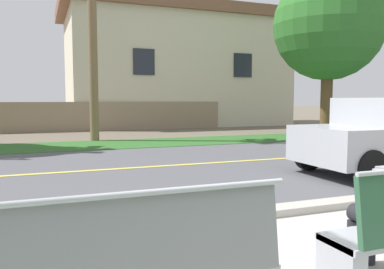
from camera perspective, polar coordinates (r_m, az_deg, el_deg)
The scene contains 8 objects.
ground_plane at distance 10.18m, azimuth -11.21°, elevation -3.52°, with size 140.00×140.00×0.00m, color #665B4C.
curb_edge at distance 4.83m, azimuth 0.66°, elevation -12.37°, with size 44.00×0.30×0.11m, color #ADA89E.
street_asphalt at distance 8.73m, azimuth -9.51°, elevation -4.89°, with size 52.00×8.00×0.01m, color #515156.
road_centre_line at distance 8.73m, azimuth -9.51°, elevation -4.86°, with size 48.00×0.14×0.01m, color #E0CC4C.
far_verge_grass at distance 13.42m, azimuth -13.63°, elevation -1.47°, with size 48.00×2.80×0.02m, color #2D6026.
shade_tree_centre at distance 18.41m, azimuth 19.77°, elevation 15.75°, with size 4.67×4.67×7.70m.
garden_wall at distance 19.62m, azimuth -13.97°, elevation 2.57°, with size 13.00×0.36×1.40m, color gray.
house_across_street at distance 24.01m, azimuth -2.33°, elevation 9.66°, with size 13.40×6.91×6.77m.
Camera 1 is at (-1.71, -1.93, 1.50)m, focal length 36.80 mm.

